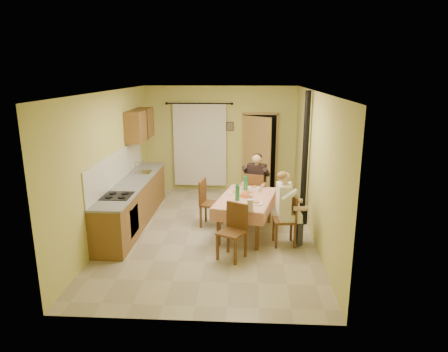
# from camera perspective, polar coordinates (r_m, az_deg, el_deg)

# --- Properties ---
(floor) EXTENTS (4.00, 6.00, 0.01)m
(floor) POSITION_cam_1_polar(r_m,az_deg,el_deg) (8.21, -1.80, -7.94)
(floor) COLOR tan
(floor) RESTS_ON ground
(room_shell) EXTENTS (4.04, 6.04, 2.82)m
(room_shell) POSITION_cam_1_polar(r_m,az_deg,el_deg) (7.69, -1.91, 4.67)
(room_shell) COLOR #CDC969
(room_shell) RESTS_ON ground
(kitchen_run) EXTENTS (0.64, 3.64, 1.56)m
(kitchen_run) POSITION_cam_1_polar(r_m,az_deg,el_deg) (8.71, -12.87, -3.57)
(kitchen_run) COLOR brown
(kitchen_run) RESTS_ON ground
(upper_cabinets) EXTENTS (0.35, 1.40, 0.70)m
(upper_cabinets) POSITION_cam_1_polar(r_m,az_deg,el_deg) (9.65, -11.93, 7.21)
(upper_cabinets) COLOR brown
(upper_cabinets) RESTS_ON room_shell
(curtain) EXTENTS (1.70, 0.07, 2.22)m
(curtain) POSITION_cam_1_polar(r_m,az_deg,el_deg) (10.68, -3.47, 4.48)
(curtain) COLOR black
(curtain) RESTS_ON ground
(doorway) EXTENTS (0.96, 0.52, 2.15)m
(doorway) POSITION_cam_1_polar(r_m,az_deg,el_deg) (10.62, 4.95, 3.23)
(doorway) COLOR black
(doorway) RESTS_ON ground
(dining_table) EXTENTS (1.33, 1.83, 0.76)m
(dining_table) POSITION_cam_1_polar(r_m,az_deg,el_deg) (8.00, 3.13, -5.64)
(dining_table) COLOR tan
(dining_table) RESTS_ON ground
(tableware) EXTENTS (0.66, 1.66, 0.33)m
(tableware) POSITION_cam_1_polar(r_m,az_deg,el_deg) (7.76, 3.13, -2.83)
(tableware) COLOR white
(tableware) RESTS_ON dining_table
(chair_far) EXTENTS (0.54, 0.54, 1.00)m
(chair_far) POSITION_cam_1_polar(r_m,az_deg,el_deg) (9.02, 4.52, -3.88)
(chair_far) COLOR #5A3618
(chair_far) RESTS_ON ground
(chair_near) EXTENTS (0.56, 0.56, 0.97)m
(chair_near) POSITION_cam_1_polar(r_m,az_deg,el_deg) (7.01, 1.15, -9.49)
(chair_near) COLOR #5A3618
(chair_near) RESTS_ON ground
(chair_right) EXTENTS (0.43, 0.43, 0.96)m
(chair_right) POSITION_cam_1_polar(r_m,az_deg,el_deg) (7.62, 8.67, -7.61)
(chair_right) COLOR #5A3618
(chair_right) RESTS_ON ground
(chair_left) EXTENTS (0.50, 0.50, 0.99)m
(chair_left) POSITION_cam_1_polar(r_m,az_deg,el_deg) (8.42, -1.89, -5.20)
(chair_left) COLOR #5A3618
(chair_left) RESTS_ON ground
(man_far) EXTENTS (0.64, 0.57, 1.39)m
(man_far) POSITION_cam_1_polar(r_m,az_deg,el_deg) (8.86, 4.62, -0.25)
(man_far) COLOR black
(man_far) RESTS_ON chair_far
(man_right) EXTENTS (0.49, 0.60, 1.39)m
(man_right) POSITION_cam_1_polar(r_m,az_deg,el_deg) (7.41, 8.75, -3.40)
(man_right) COLOR white
(man_right) RESTS_ON chair_right
(stove_flue) EXTENTS (0.24, 0.24, 2.80)m
(stove_flue) POSITION_cam_1_polar(r_m,az_deg,el_deg) (8.51, 11.35, -0.11)
(stove_flue) COLOR black
(stove_flue) RESTS_ON ground
(picture_back) EXTENTS (0.19, 0.03, 0.23)m
(picture_back) POSITION_cam_1_polar(r_m,az_deg,el_deg) (10.62, 0.86, 7.10)
(picture_back) COLOR black
(picture_back) RESTS_ON room_shell
(picture_right) EXTENTS (0.03, 0.31, 0.21)m
(picture_right) POSITION_cam_1_polar(r_m,az_deg,el_deg) (8.94, 11.54, 5.99)
(picture_right) COLOR brown
(picture_right) RESTS_ON room_shell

